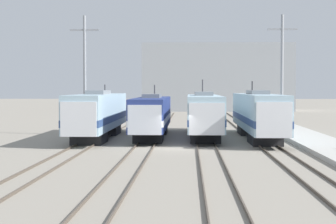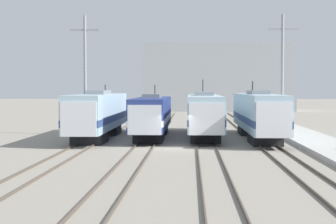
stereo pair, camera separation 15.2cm
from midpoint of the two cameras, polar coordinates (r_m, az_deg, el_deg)
The scene contains 13 objects.
ground_plane at distance 42.56m, azimuth 0.85°, elevation -3.72°, with size 400.00×400.00×0.00m, color gray.
rail_pair_far_left at distance 43.34m, azimuth -8.73°, elevation -3.54°, with size 1.51×120.00×0.15m.
rail_pair_center_left at distance 42.68m, azimuth -2.38°, elevation -3.61°, with size 1.51×120.00×0.15m.
rail_pair_center_right at distance 42.56m, azimuth 4.08°, elevation -3.63°, with size 1.51×120.00×0.15m.
rail_pair_far_right at distance 42.97m, azimuth 10.51°, elevation -3.60°, with size 1.51×120.00×0.15m.
locomotive_far_left at distance 50.85m, azimuth -7.06°, elevation -0.20°, with size 2.99×18.48×4.92m.
locomotive_center_left at distance 51.51m, azimuth -1.56°, elevation -0.33°, with size 2.89×17.59×4.89m.
locomotive_center_right at distance 52.38m, azimuth 3.75°, elevation -0.18°, with size 3.03×19.72×5.45m.
locomotive_far_right at distance 50.59m, azimuth 9.26°, elevation -0.22°, with size 2.87×20.01×5.26m.
catenary_tower_left at distance 55.43m, azimuth -8.34°, elevation 4.04°, with size 2.86×0.28×11.63m.
catenary_tower_right at distance 55.20m, azimuth 11.62°, elevation 4.02°, with size 2.86×0.28×11.63m.
platform at distance 43.78m, azimuth 16.09°, elevation -3.43°, with size 4.00×120.00×0.33m.
depot_building at distance 116.12m, azimuth 5.12°, elevation 3.49°, with size 29.87×13.44×13.47m.
Camera 2 is at (1.16, -42.30, 4.56)m, focal length 60.00 mm.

